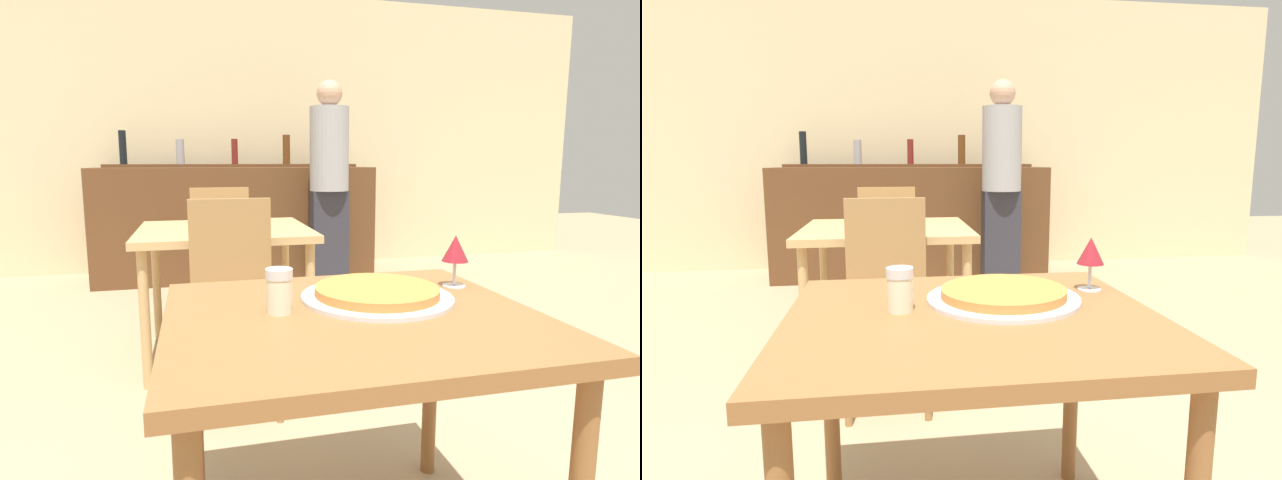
% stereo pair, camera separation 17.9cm
% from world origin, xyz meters
% --- Properties ---
extents(wall_back, '(8.00, 0.05, 2.80)m').
position_xyz_m(wall_back, '(0.00, 4.15, 1.40)').
color(wall_back, beige).
rests_on(wall_back, ground_plane).
extents(dining_table_near, '(0.93, 0.83, 0.74)m').
position_xyz_m(dining_table_near, '(0.00, 0.00, 0.65)').
color(dining_table_near, brown).
rests_on(dining_table_near, ground_plane).
extents(dining_table_far, '(0.95, 0.87, 0.74)m').
position_xyz_m(dining_table_far, '(-0.23, 1.68, 0.66)').
color(dining_table_far, tan).
rests_on(dining_table_far, ground_plane).
extents(bar_counter, '(2.60, 0.56, 1.06)m').
position_xyz_m(bar_counter, '(0.00, 3.65, 0.53)').
color(bar_counter, brown).
rests_on(bar_counter, ground_plane).
extents(bar_back_shelf, '(2.39, 0.24, 0.34)m').
position_xyz_m(bar_back_shelf, '(-0.01, 3.79, 1.11)').
color(bar_back_shelf, brown).
rests_on(bar_back_shelf, bar_counter).
extents(chair_far_side_front, '(0.40, 0.40, 0.94)m').
position_xyz_m(chair_far_side_front, '(-0.23, 1.08, 0.53)').
color(chair_far_side_front, olive).
rests_on(chair_far_side_front, ground_plane).
extents(chair_far_side_back, '(0.40, 0.40, 0.94)m').
position_xyz_m(chair_far_side_back, '(-0.23, 2.28, 0.53)').
color(chair_far_side_back, olive).
rests_on(chair_far_side_back, ground_plane).
extents(pizza_tray, '(0.42, 0.42, 0.04)m').
position_xyz_m(pizza_tray, '(0.10, 0.10, 0.75)').
color(pizza_tray, silver).
rests_on(pizza_tray, dining_table_near).
extents(cheese_shaker, '(0.07, 0.07, 0.11)m').
position_xyz_m(cheese_shaker, '(-0.18, 0.04, 0.79)').
color(cheese_shaker, beige).
rests_on(cheese_shaker, dining_table_near).
extents(person_standing, '(0.34, 0.34, 1.80)m').
position_xyz_m(person_standing, '(0.76, 3.07, 0.98)').
color(person_standing, '#2D2D38').
rests_on(person_standing, ground_plane).
extents(wine_glass, '(0.08, 0.08, 0.16)m').
position_xyz_m(wine_glass, '(0.38, 0.18, 0.85)').
color(wine_glass, silver).
rests_on(wine_glass, dining_table_near).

